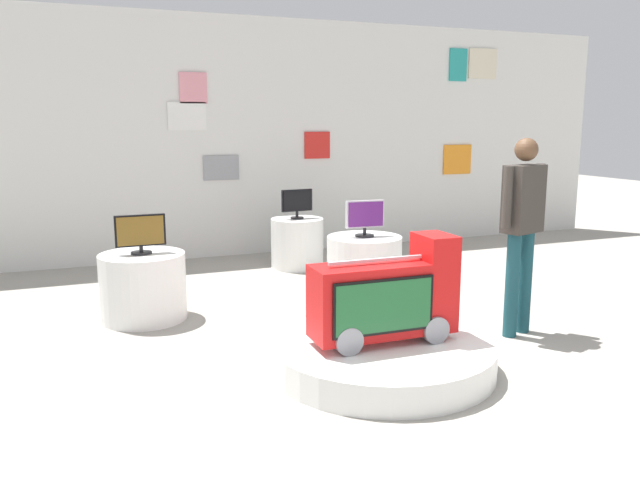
# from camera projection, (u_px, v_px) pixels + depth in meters

# --- Properties ---
(ground_plane) EXTENTS (30.00, 30.00, 0.00)m
(ground_plane) POSITION_uv_depth(u_px,v_px,m) (399.00, 377.00, 4.78)
(ground_plane) COLOR #9E998E
(back_wall_display) EXTENTS (12.33, 0.13, 3.31)m
(back_wall_display) POSITION_uv_depth(u_px,v_px,m) (235.00, 138.00, 8.92)
(back_wall_display) COLOR silver
(back_wall_display) RESTS_ON ground
(main_display_pedestal) EXTENTS (1.72, 1.72, 0.23)m
(main_display_pedestal) POSITION_uv_depth(u_px,v_px,m) (382.00, 355.00, 4.91)
(main_display_pedestal) COLOR white
(main_display_pedestal) RESTS_ON ground
(novelty_firetruck_tv) EXTENTS (1.12, 0.43, 0.81)m
(novelty_firetruck_tv) POSITION_uv_depth(u_px,v_px,m) (386.00, 300.00, 4.83)
(novelty_firetruck_tv) COLOR gray
(novelty_firetruck_tv) RESTS_ON main_display_pedestal
(display_pedestal_left_rear) EXTENTS (0.68, 0.68, 0.65)m
(display_pedestal_left_rear) POSITION_uv_depth(u_px,v_px,m) (297.00, 243.00, 8.34)
(display_pedestal_left_rear) COLOR white
(display_pedestal_left_rear) RESTS_ON ground
(tv_on_left_rear) EXTENTS (0.42, 0.17, 0.38)m
(tv_on_left_rear) POSITION_uv_depth(u_px,v_px,m) (297.00, 202.00, 8.24)
(tv_on_left_rear) COLOR black
(tv_on_left_rear) RESTS_ON display_pedestal_left_rear
(display_pedestal_center_rear) EXTENTS (0.81, 0.81, 0.65)m
(display_pedestal_center_rear) POSITION_uv_depth(u_px,v_px,m) (143.00, 287.00, 6.14)
(display_pedestal_center_rear) COLOR white
(display_pedestal_center_rear) RESTS_ON ground
(tv_on_center_rear) EXTENTS (0.47, 0.20, 0.38)m
(tv_on_center_rear) POSITION_uv_depth(u_px,v_px,m) (140.00, 233.00, 6.04)
(tv_on_center_rear) COLOR black
(tv_on_center_rear) RESTS_ON display_pedestal_center_rear
(display_pedestal_right_rear) EXTENTS (0.82, 0.82, 0.65)m
(display_pedestal_right_rear) POSITION_uv_depth(u_px,v_px,m) (364.00, 265.00, 7.05)
(display_pedestal_right_rear) COLOR white
(display_pedestal_right_rear) RESTS_ON ground
(tv_on_right_rear) EXTENTS (0.44, 0.21, 0.40)m
(tv_on_right_rear) POSITION_uv_depth(u_px,v_px,m) (365.00, 217.00, 6.95)
(tv_on_right_rear) COLOR black
(tv_on_right_rear) RESTS_ON display_pedestal_right_rear
(shopper_browsing_near_truck) EXTENTS (0.54, 0.31, 1.75)m
(shopper_browsing_near_truck) POSITION_uv_depth(u_px,v_px,m) (522.00, 221.00, 5.57)
(shopper_browsing_near_truck) COLOR #194751
(shopper_browsing_near_truck) RESTS_ON ground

